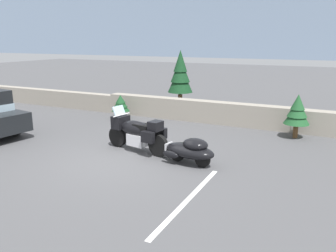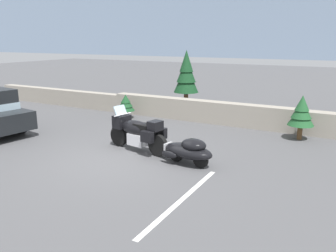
{
  "view_description": "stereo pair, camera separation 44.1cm",
  "coord_description": "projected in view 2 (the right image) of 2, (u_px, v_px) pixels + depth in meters",
  "views": [
    {
      "loc": [
        5.33,
        -7.77,
        3.34
      ],
      "look_at": [
        0.97,
        1.07,
        0.85
      ],
      "focal_mm": 36.66,
      "sensor_mm": 36.0,
      "label": 1
    },
    {
      "loc": [
        5.72,
        -7.57,
        3.34
      ],
      "look_at": [
        0.97,
        1.07,
        0.85
      ],
      "focal_mm": 36.66,
      "sensor_mm": 36.0,
      "label": 2
    }
  ],
  "objects": [
    {
      "name": "pine_sapling_farther",
      "position": [
        126.0,
        103.0,
        14.85
      ],
      "size": [
        0.78,
        0.78,
        1.04
      ],
      "color": "brown",
      "rests_on": "ground"
    },
    {
      "name": "ground_plane",
      "position": [
        121.0,
        158.0,
        9.91
      ],
      "size": [
        80.0,
        80.0,
        0.0
      ],
      "primitive_type": "plane",
      "color": "#4C4C4F"
    },
    {
      "name": "pine_sapling_near",
      "position": [
        302.0,
        112.0,
        11.58
      ],
      "size": [
        0.88,
        0.88,
        1.53
      ],
      "color": "brown",
      "rests_on": "ground"
    },
    {
      "name": "car_shaped_trailer",
      "position": [
        188.0,
        150.0,
        9.34
      ],
      "size": [
        2.23,
        0.97,
        0.76
      ],
      "color": "black",
      "rests_on": "ground"
    },
    {
      "name": "pine_tree_secondary",
      "position": [
        186.0,
        74.0,
        15.88
      ],
      "size": [
        1.16,
        1.16,
        2.89
      ],
      "color": "brown",
      "rests_on": "ground"
    },
    {
      "name": "stone_guard_wall",
      "position": [
        211.0,
        112.0,
        14.09
      ],
      "size": [
        24.0,
        0.56,
        0.89
      ],
      "color": "gray",
      "rests_on": "ground"
    },
    {
      "name": "parking_stripe_marker",
      "position": [
        182.0,
        199.0,
        7.36
      ],
      "size": [
        0.12,
        3.6,
        0.01
      ],
      "primitive_type": "cube",
      "color": "silver",
      "rests_on": "ground"
    },
    {
      "name": "touring_motorcycle",
      "position": [
        137.0,
        131.0,
        10.46
      ],
      "size": [
        2.3,
        0.99,
        1.33
      ],
      "color": "black",
      "rests_on": "ground"
    }
  ]
}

